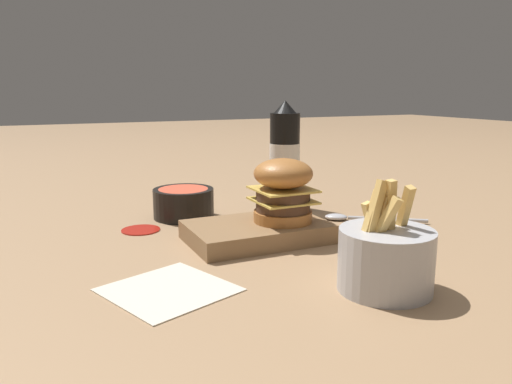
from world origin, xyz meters
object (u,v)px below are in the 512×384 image
object	(u,v)px
fries_basket	(385,258)
side_bowl	(184,202)
serving_board	(256,231)
burger	(283,190)
ketchup_bottle	(285,159)
spoon	(353,218)

from	to	relation	value
fries_basket	side_bowl	xyz separation A→B (m)	(-0.12, 0.44, -0.01)
fries_basket	serving_board	bearing A→B (deg)	102.30
serving_board	fries_basket	bearing A→B (deg)	-77.70
burger	fries_basket	world-z (taller)	fries_basket
burger	ketchup_bottle	world-z (taller)	ketchup_bottle
burger	fries_basket	xyz separation A→B (m)	(0.01, -0.24, -0.04)
side_bowl	spoon	size ratio (longest dim) A/B	0.71
serving_board	spoon	bearing A→B (deg)	8.67
side_bowl	serving_board	bearing A→B (deg)	-71.32
fries_basket	burger	bearing A→B (deg)	93.08
fries_basket	ketchup_bottle	bearing A→B (deg)	78.13
burger	side_bowl	bearing A→B (deg)	117.74
ketchup_bottle	fries_basket	bearing A→B (deg)	-101.87
serving_board	spoon	distance (m)	0.22
side_bowl	spoon	distance (m)	0.32
burger	side_bowl	size ratio (longest dim) A/B	0.90
serving_board	fries_basket	world-z (taller)	fries_basket
fries_basket	side_bowl	world-z (taller)	fries_basket
side_bowl	ketchup_bottle	bearing A→B (deg)	-3.90
burger	side_bowl	xyz separation A→B (m)	(-0.11, 0.20, -0.05)
burger	side_bowl	distance (m)	0.23
serving_board	spoon	xyz separation A→B (m)	(0.21, 0.03, -0.01)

